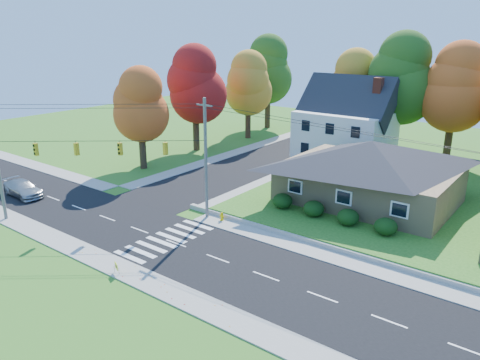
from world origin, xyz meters
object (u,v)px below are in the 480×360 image
at_px(ranch_house, 370,170).
at_px(fire_hydrant, 222,217).
at_px(white_car, 319,139).
at_px(silver_sedan, 23,189).

distance_m(ranch_house, fire_hydrant, 13.64).
bearing_deg(white_car, fire_hydrant, -62.59).
distance_m(white_car, fire_hydrant, 29.89).
relative_size(ranch_house, white_car, 3.02).
xyz_separation_m(ranch_house, silver_sedan, (-26.83, -17.31, -2.53)).
distance_m(silver_sedan, white_car, 37.82).
bearing_deg(ranch_house, silver_sedan, -147.16).
bearing_deg(silver_sedan, ranch_house, -54.55).
xyz_separation_m(white_car, fire_hydrant, (6.63, -29.14, -0.45)).
distance_m(ranch_house, white_car, 23.72).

